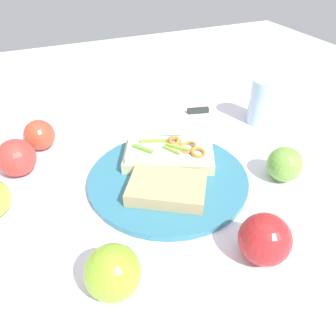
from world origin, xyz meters
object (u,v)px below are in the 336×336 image
Objects in this scene: drinking_glass at (263,102)px; knife at (193,111)px; apple_5 at (113,272)px; apple_1 at (39,135)px; bread_slice_side at (167,188)px; plate at (168,178)px; apple_3 at (265,239)px; apple_2 at (16,158)px; apple_0 at (285,164)px; sandwich at (169,154)px.

knife is at bearing 140.64° from drinking_glass.
apple_5 reaches higher than knife.
apple_5 reaches higher than apple_1.
apple_5 is 0.63× the size of knife.
bread_slice_side is at bearing 45.62° from apple_5.
apple_1 reaches higher than plate.
bread_slice_side reaches higher than plate.
apple_5 is (-0.22, 0.04, -0.00)m from apple_3.
plate is at bearing -28.68° from apple_2.
knife is at bearing 11.71° from apple_2.
apple_3 is (-0.16, -0.14, 0.00)m from apple_0.
apple_1 is at bearing 15.93° from knife.
sandwich is at bearing -19.19° from apple_2.
knife is (0.45, 0.09, -0.03)m from apple_2.
drinking_glass is 0.18m from knife.
plate is 4.65× the size of apple_1.
plate is at bearing 97.42° from bread_slice_side.
plate is 0.23m from apple_0.
apple_1 is 0.54m from drinking_glass.
bread_slice_side is 0.21m from apple_5.
plate is 0.31m from apple_1.
drinking_glass is (0.10, 0.21, 0.02)m from apple_0.
bread_slice_side is at bearing -152.77° from drinking_glass.
knife is (0.12, 0.47, -0.03)m from apple_3.
apple_5 is at bearing 65.63° from knife.
apple_0 is at bearing 42.66° from apple_3.
apple_0 is 0.33m from knife.
apple_3 reaches higher than apple_1.
drinking_glass is (0.48, 0.32, 0.02)m from apple_5.
apple_2 is at bearing -123.18° from apple_1.
apple_2 is at bearing 154.38° from apple_0.
apple_1 is (-0.24, 0.18, 0.00)m from sandwich.
apple_0 is 0.53m from apple_1.
sandwich is (0.02, 0.05, 0.02)m from plate.
sandwich is at bearing 145.81° from apple_0.
apple_3 reaches higher than sandwich.
bread_slice_side is (-0.04, -0.09, -0.01)m from sandwich.
apple_3 is at bearing -137.34° from apple_0.
apple_0 is at bearing -8.85° from sandwich.
sandwich is 2.64× the size of apple_5.
sandwich is 2.72× the size of apple_2.
sandwich is 1.67× the size of knife.
knife is (0.20, 0.29, -0.02)m from bread_slice_side.
apple_5 reaches higher than apple_2.
apple_3 reaches higher than apple_0.
plate is 4.15× the size of apple_2.
apple_3 is 0.23m from apple_5.
apple_5 is at bearing -73.45° from apple_2.
drinking_glass is (0.31, 0.13, 0.05)m from plate.
apple_2 reaches higher than apple_0.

